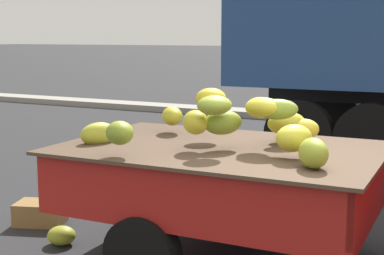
% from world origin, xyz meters
% --- Properties ---
extents(fallen_banana_bunch_near_tailgate, '(0.33, 0.31, 0.19)m').
position_xyz_m(fallen_banana_bunch_near_tailgate, '(-2.72, -0.20, 0.09)').
color(fallen_banana_bunch_near_tailgate, '#9AA22A').
rests_on(fallen_banana_bunch_near_tailgate, ground).
extents(produce_crate, '(0.61, 0.51, 0.25)m').
position_xyz_m(produce_crate, '(-3.35, 0.20, 0.12)').
color(produce_crate, olive).
rests_on(produce_crate, ground).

